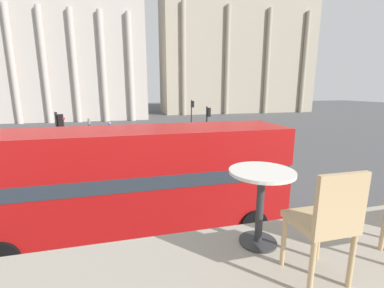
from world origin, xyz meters
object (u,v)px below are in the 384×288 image
double_decker_bus (138,177)px  pedestrian_blue (110,129)px  traffic_light_far (192,113)px  pedestrian_grey (89,123)px  plaza_building_right (237,55)px  traffic_light_near (61,144)px  plaza_building_left (67,59)px  cafe_chair_0 (326,220)px  pedestrian_red (158,162)px  cafe_dining_table (261,191)px  traffic_light_mid (208,124)px  pedestrian_white (46,144)px

double_decker_bus → pedestrian_blue: bearing=92.0°
traffic_light_far → pedestrian_grey: traffic_light_far is taller
plaza_building_right → traffic_light_far: size_ratio=8.53×
plaza_building_right → pedestrian_grey: size_ratio=20.30×
traffic_light_near → pedestrian_grey: bearing=94.6°
plaza_building_left → pedestrian_grey: bearing=-72.8°
cafe_chair_0 → traffic_light_far: cafe_chair_0 is taller
cafe_chair_0 → pedestrian_blue: size_ratio=0.52×
plaza_building_right → pedestrian_red: (-23.17, -42.48, -11.86)m
traffic_light_near → pedestrian_red: bearing=22.5°
double_decker_bus → cafe_chair_0: bearing=-85.5°
cafe_dining_table → plaza_building_right: 60.52m
plaza_building_right → cafe_chair_0: bearing=-112.8°
plaza_building_right → traffic_light_mid: plaza_building_right is taller
double_decker_bus → pedestrian_red: bearing=72.5°
plaza_building_right → pedestrian_grey: (-29.61, -22.50, -11.87)m
plaza_building_right → traffic_light_near: size_ratio=8.26×
traffic_light_mid → cafe_chair_0: bearing=-104.7°
plaza_building_left → traffic_light_far: size_ratio=6.63×
cafe_dining_table → traffic_light_mid: (4.86, 17.06, -1.74)m
traffic_light_near → pedestrian_grey: traffic_light_near is taller
pedestrian_grey → plaza_building_right: bearing=-155.2°
plaza_building_right → pedestrian_white: size_ratio=21.07×
plaza_building_right → traffic_light_far: plaza_building_right is taller
traffic_light_near → pedestrian_white: bearing=109.7°
pedestrian_blue → traffic_light_far: bearing=-111.7°
plaza_building_left → traffic_light_near: plaza_building_left is taller
cafe_chair_0 → pedestrian_blue: 27.56m
plaza_building_left → traffic_light_near: bearing=-80.0°
double_decker_bus → plaza_building_left: size_ratio=0.40×
traffic_light_near → traffic_light_mid: 11.13m
traffic_light_near → pedestrian_blue: 16.07m
plaza_building_left → pedestrian_white: (3.22, -28.06, -9.33)m
double_decker_bus → pedestrian_white: (-6.75, 13.45, -1.23)m
plaza_building_left → pedestrian_grey: 18.96m
cafe_dining_table → traffic_light_near: cafe_dining_table is taller
traffic_light_near → pedestrian_grey: size_ratio=2.46×
pedestrian_white → pedestrian_grey: pedestrian_grey is taller
pedestrian_red → pedestrian_blue: 14.45m
pedestrian_red → pedestrian_blue: (-3.51, 14.01, 0.02)m
plaza_building_left → traffic_light_far: plaza_building_left is taller
traffic_light_mid → pedestrian_grey: 19.00m
traffic_light_far → pedestrian_blue: bearing=170.6°
cafe_chair_0 → traffic_light_far: size_ratio=0.22×
double_decker_bus → pedestrian_blue: 19.91m
double_decker_bus → pedestrian_grey: (-5.08, 25.72, -1.19)m
traffic_light_far → pedestrian_white: 14.27m
pedestrian_white → pedestrian_blue: pedestrian_blue is taller
traffic_light_far → pedestrian_blue: 8.98m
traffic_light_near → traffic_light_far: traffic_light_near is taller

